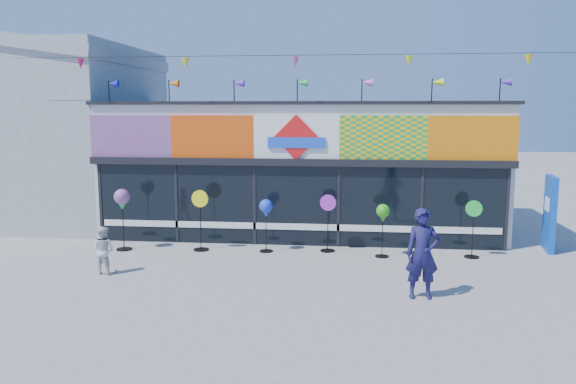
# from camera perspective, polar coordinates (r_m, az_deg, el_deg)

# --- Properties ---
(ground) EXTENTS (80.00, 80.00, 0.00)m
(ground) POSITION_cam_1_polar(r_m,az_deg,el_deg) (12.94, -0.57, -9.05)
(ground) COLOR gray
(ground) RESTS_ON ground
(kite_shop) EXTENTS (16.00, 5.70, 5.31)m
(kite_shop) POSITION_cam_1_polar(r_m,az_deg,el_deg) (18.34, 1.56, 2.71)
(kite_shop) COLOR silver
(kite_shop) RESTS_ON ground
(neighbour_building) EXTENTS (8.18, 7.20, 6.87)m
(neighbour_building) POSITION_cam_1_polar(r_m,az_deg,el_deg) (22.40, -24.77, 5.95)
(neighbour_building) COLOR #AAADB0
(neighbour_building) RESTS_ON ground
(blue_sign) EXTENTS (0.30, 1.05, 2.08)m
(blue_sign) POSITION_cam_1_polar(r_m,az_deg,el_deg) (17.01, 25.05, -1.98)
(blue_sign) COLOR #0B46B2
(blue_sign) RESTS_ON ground
(spinner_0) EXTENTS (0.43, 0.43, 1.71)m
(spinner_0) POSITION_cam_1_polar(r_m,az_deg,el_deg) (16.08, -16.50, -0.91)
(spinner_0) COLOR black
(spinner_0) RESTS_ON ground
(spinner_1) EXTENTS (0.47, 0.43, 1.68)m
(spinner_1) POSITION_cam_1_polar(r_m,az_deg,el_deg) (15.65, -8.89, -2.69)
(spinner_1) COLOR black
(spinner_1) RESTS_ON ground
(spinner_2) EXTENTS (0.37, 0.37, 1.46)m
(spinner_2) POSITION_cam_1_polar(r_m,az_deg,el_deg) (15.26, -2.25, -1.82)
(spinner_2) COLOR black
(spinner_2) RESTS_ON ground
(spinner_3) EXTENTS (0.44, 0.40, 1.58)m
(spinner_3) POSITION_cam_1_polar(r_m,az_deg,el_deg) (15.39, 4.07, -3.00)
(spinner_3) COLOR black
(spinner_3) RESTS_ON ground
(spinner_4) EXTENTS (0.36, 0.36, 1.42)m
(spinner_4) POSITION_cam_1_polar(r_m,az_deg,el_deg) (14.93, 9.62, -2.28)
(spinner_4) COLOR black
(spinner_4) RESTS_ON ground
(spinner_5) EXTENTS (0.42, 0.39, 1.52)m
(spinner_5) POSITION_cam_1_polar(r_m,az_deg,el_deg) (15.50, 18.28, -3.44)
(spinner_5) COLOR black
(spinner_5) RESTS_ON ground
(adult_man) EXTENTS (0.72, 0.50, 1.89)m
(adult_man) POSITION_cam_1_polar(r_m,az_deg,el_deg) (11.92, 13.50, -6.12)
(adult_man) COLOR #181645
(adult_man) RESTS_ON ground
(child) EXTENTS (0.61, 0.43, 1.14)m
(child) POSITION_cam_1_polar(r_m,az_deg,el_deg) (14.07, -18.23, -5.62)
(child) COLOR silver
(child) RESTS_ON ground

